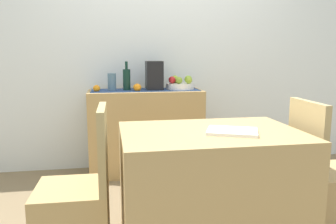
{
  "coord_description": "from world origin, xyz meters",
  "views": [
    {
      "loc": [
        -0.55,
        -2.37,
        1.18
      ],
      "look_at": [
        -0.07,
        0.36,
        0.71
      ],
      "focal_mm": 36.18,
      "sensor_mm": 36.0,
      "label": 1
    }
  ],
  "objects_px": {
    "wine_bottle": "(127,79)",
    "open_book": "(232,131)",
    "sideboard_console": "(146,132)",
    "dining_table": "(210,191)",
    "fruit_bowl": "(180,86)",
    "ceramic_vase": "(112,82)",
    "chair_by_corner": "(326,197)",
    "coffee_maker": "(154,76)",
    "chair_near_window": "(76,217)"
  },
  "relations": [
    {
      "from": "sideboard_console",
      "to": "coffee_maker",
      "type": "bearing_deg",
      "value": 0.0
    },
    {
      "from": "chair_by_corner",
      "to": "open_book",
      "type": "bearing_deg",
      "value": -173.73
    },
    {
      "from": "fruit_bowl",
      "to": "open_book",
      "type": "distance_m",
      "value": 1.51
    },
    {
      "from": "sideboard_console",
      "to": "dining_table",
      "type": "bearing_deg",
      "value": -80.87
    },
    {
      "from": "ceramic_vase",
      "to": "chair_near_window",
      "type": "relative_size",
      "value": 0.19
    },
    {
      "from": "wine_bottle",
      "to": "chair_near_window",
      "type": "relative_size",
      "value": 0.31
    },
    {
      "from": "coffee_maker",
      "to": "dining_table",
      "type": "bearing_deg",
      "value": -84.32
    },
    {
      "from": "chair_near_window",
      "to": "chair_by_corner",
      "type": "height_order",
      "value": "same"
    },
    {
      "from": "sideboard_console",
      "to": "chair_near_window",
      "type": "height_order",
      "value": "chair_near_window"
    },
    {
      "from": "ceramic_vase",
      "to": "open_book",
      "type": "xyz_separation_m",
      "value": [
        0.66,
        -1.51,
        -0.17
      ]
    },
    {
      "from": "fruit_bowl",
      "to": "open_book",
      "type": "bearing_deg",
      "value": -90.47
    },
    {
      "from": "wine_bottle",
      "to": "sideboard_console",
      "type": "bearing_deg",
      "value": 0.0
    },
    {
      "from": "open_book",
      "to": "sideboard_console",
      "type": "bearing_deg",
      "value": 124.98
    },
    {
      "from": "fruit_bowl",
      "to": "wine_bottle",
      "type": "height_order",
      "value": "wine_bottle"
    },
    {
      "from": "fruit_bowl",
      "to": "coffee_maker",
      "type": "distance_m",
      "value": 0.28
    },
    {
      "from": "ceramic_vase",
      "to": "dining_table",
      "type": "height_order",
      "value": "ceramic_vase"
    },
    {
      "from": "wine_bottle",
      "to": "chair_by_corner",
      "type": "relative_size",
      "value": 0.31
    },
    {
      "from": "wine_bottle",
      "to": "ceramic_vase",
      "type": "height_order",
      "value": "wine_bottle"
    },
    {
      "from": "sideboard_console",
      "to": "fruit_bowl",
      "type": "height_order",
      "value": "fruit_bowl"
    },
    {
      "from": "fruit_bowl",
      "to": "chair_near_window",
      "type": "xyz_separation_m",
      "value": [
        -0.9,
        -1.43,
        -0.6
      ]
    },
    {
      "from": "sideboard_console",
      "to": "open_book",
      "type": "bearing_deg",
      "value": -77.51
    },
    {
      "from": "chair_by_corner",
      "to": "wine_bottle",
      "type": "bearing_deg",
      "value": 129.95
    },
    {
      "from": "ceramic_vase",
      "to": "dining_table",
      "type": "xyz_separation_m",
      "value": [
        0.55,
        -1.43,
        -0.55
      ]
    },
    {
      "from": "ceramic_vase",
      "to": "chair_by_corner",
      "type": "distance_m",
      "value": 2.07
    },
    {
      "from": "open_book",
      "to": "chair_by_corner",
      "type": "height_order",
      "value": "chair_by_corner"
    },
    {
      "from": "ceramic_vase",
      "to": "open_book",
      "type": "distance_m",
      "value": 1.65
    },
    {
      "from": "coffee_maker",
      "to": "dining_table",
      "type": "height_order",
      "value": "coffee_maker"
    },
    {
      "from": "chair_near_window",
      "to": "wine_bottle",
      "type": "bearing_deg",
      "value": 75.27
    },
    {
      "from": "wine_bottle",
      "to": "open_book",
      "type": "xyz_separation_m",
      "value": [
        0.51,
        -1.51,
        -0.19
      ]
    },
    {
      "from": "wine_bottle",
      "to": "ceramic_vase",
      "type": "distance_m",
      "value": 0.14
    },
    {
      "from": "fruit_bowl",
      "to": "dining_table",
      "type": "relative_size",
      "value": 0.26
    },
    {
      "from": "sideboard_console",
      "to": "chair_near_window",
      "type": "bearing_deg",
      "value": -111.27
    },
    {
      "from": "wine_bottle",
      "to": "open_book",
      "type": "distance_m",
      "value": 1.6
    },
    {
      "from": "fruit_bowl",
      "to": "dining_table",
      "type": "height_order",
      "value": "fruit_bowl"
    },
    {
      "from": "coffee_maker",
      "to": "chair_near_window",
      "type": "distance_m",
      "value": 1.72
    },
    {
      "from": "coffee_maker",
      "to": "open_book",
      "type": "height_order",
      "value": "coffee_maker"
    },
    {
      "from": "dining_table",
      "to": "ceramic_vase",
      "type": "bearing_deg",
      "value": 111.11
    },
    {
      "from": "sideboard_console",
      "to": "open_book",
      "type": "height_order",
      "value": "sideboard_console"
    },
    {
      "from": "dining_table",
      "to": "open_book",
      "type": "distance_m",
      "value": 0.4
    },
    {
      "from": "fruit_bowl",
      "to": "coffee_maker",
      "type": "xyz_separation_m",
      "value": [
        -0.26,
        0.0,
        0.11
      ]
    },
    {
      "from": "sideboard_console",
      "to": "chair_by_corner",
      "type": "height_order",
      "value": "chair_by_corner"
    },
    {
      "from": "fruit_bowl",
      "to": "wine_bottle",
      "type": "relative_size",
      "value": 0.98
    },
    {
      "from": "sideboard_console",
      "to": "coffee_maker",
      "type": "relative_size",
      "value": 3.92
    },
    {
      "from": "ceramic_vase",
      "to": "open_book",
      "type": "height_order",
      "value": "ceramic_vase"
    },
    {
      "from": "open_book",
      "to": "chair_by_corner",
      "type": "xyz_separation_m",
      "value": [
        0.68,
        0.08,
        -0.48
      ]
    },
    {
      "from": "coffee_maker",
      "to": "chair_by_corner",
      "type": "relative_size",
      "value": 0.32
    },
    {
      "from": "wine_bottle",
      "to": "open_book",
      "type": "height_order",
      "value": "wine_bottle"
    },
    {
      "from": "fruit_bowl",
      "to": "ceramic_vase",
      "type": "xyz_separation_m",
      "value": [
        -0.67,
        0.0,
        0.05
      ]
    },
    {
      "from": "fruit_bowl",
      "to": "chair_by_corner",
      "type": "height_order",
      "value": "chair_by_corner"
    },
    {
      "from": "fruit_bowl",
      "to": "chair_by_corner",
      "type": "bearing_deg",
      "value": -64.86
    }
  ]
}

